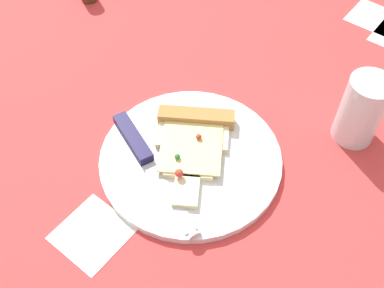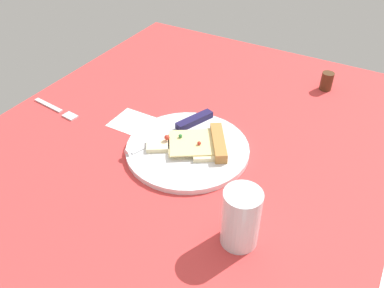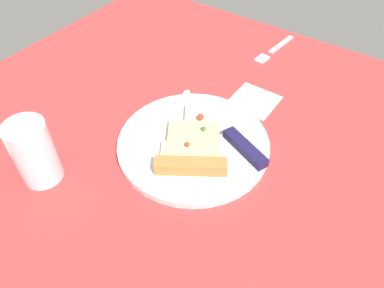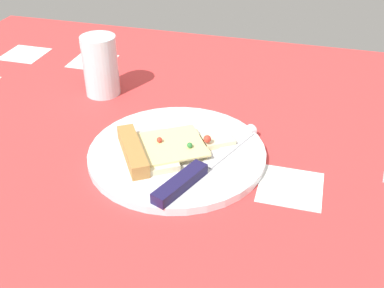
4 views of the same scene
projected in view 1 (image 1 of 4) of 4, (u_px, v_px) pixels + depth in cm
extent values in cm
cube|color=#D13838|center=(204.00, 125.00, 76.02)|extent=(112.85, 112.85, 3.00)
cube|color=white|center=(93.00, 234.00, 62.20)|extent=(9.00, 9.00, 0.20)
cube|color=white|center=(373.00, 18.00, 91.70)|extent=(9.00, 9.00, 0.20)
cylinder|color=silver|center=(191.00, 159.00, 69.12)|extent=(27.54, 27.54, 1.26)
cube|color=beige|center=(193.00, 134.00, 70.68)|extent=(11.01, 12.50, 1.00)
cube|color=beige|center=(190.00, 163.00, 67.30)|extent=(8.61, 9.09, 1.00)
cube|color=beige|center=(186.00, 191.00, 64.24)|extent=(6.32, 5.85, 1.00)
cube|color=#EDD88C|center=(191.00, 147.00, 68.33)|extent=(13.39, 13.15, 0.30)
cube|color=#B27A3D|center=(195.00, 117.00, 72.04)|extent=(8.69, 11.49, 2.20)
sphere|color=red|center=(199.00, 137.00, 68.73)|extent=(0.87, 0.87, 0.87)
sphere|color=red|center=(179.00, 173.00, 64.43)|extent=(1.21, 1.21, 1.21)
sphere|color=#2D7A38|center=(177.00, 157.00, 66.44)|extent=(0.87, 0.87, 0.87)
cube|color=silver|center=(170.00, 198.00, 63.92)|extent=(6.30, 11.89, 0.30)
cone|color=silver|center=(191.00, 232.00, 60.72)|extent=(2.60, 2.60, 2.00)
cube|color=#1E1947|center=(133.00, 138.00, 69.81)|extent=(5.75, 10.10, 1.60)
cylinder|color=silver|center=(362.00, 110.00, 68.40)|extent=(6.57, 6.57, 11.46)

